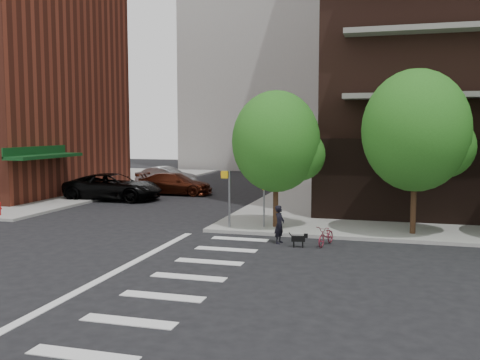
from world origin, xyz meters
TOP-DOWN VIEW (x-y plane):
  - ground at (0.00, 0.00)m, footprint 120.00×120.00m
  - crosswalk at (2.21, -0.00)m, footprint 3.85×13.00m
  - tree_a at (4.00, 8.50)m, footprint 4.00×4.00m
  - tree_b at (10.00, 8.50)m, footprint 4.50×4.50m
  - pedestrian_signal at (2.32, 7.92)m, footprint 2.18×0.67m
  - parked_car_black at (-8.20, 15.71)m, footprint 3.17×6.40m
  - parked_car_maroon at (-5.50, 19.54)m, footprint 2.24×5.35m
  - parked_car_silver at (-8.20, 24.26)m, footprint 1.94×4.92m
  - scooter at (6.62, 5.75)m, footprint 0.88×1.60m
  - dog_walker at (4.75, 5.67)m, footprint 0.62×0.47m
  - dog at (5.64, 5.15)m, footprint 0.65×0.24m

SIDE VIEW (x-z plane):
  - ground at x=0.00m, z-range 0.00..0.00m
  - crosswalk at x=2.21m, z-range 0.00..0.01m
  - dog at x=5.64m, z-range 0.07..0.61m
  - scooter at x=6.62m, z-range 0.00..0.80m
  - parked_car_maroon at x=-5.50m, z-range 0.00..1.54m
  - dog_walker at x=4.75m, z-range 0.00..1.54m
  - parked_car_silver at x=-8.20m, z-range 0.00..1.59m
  - parked_car_black at x=-8.20m, z-range 0.00..1.74m
  - pedestrian_signal at x=2.32m, z-range 0.55..3.15m
  - tree_a at x=4.00m, z-range 1.09..6.99m
  - tree_b at x=10.00m, z-range 1.22..7.87m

